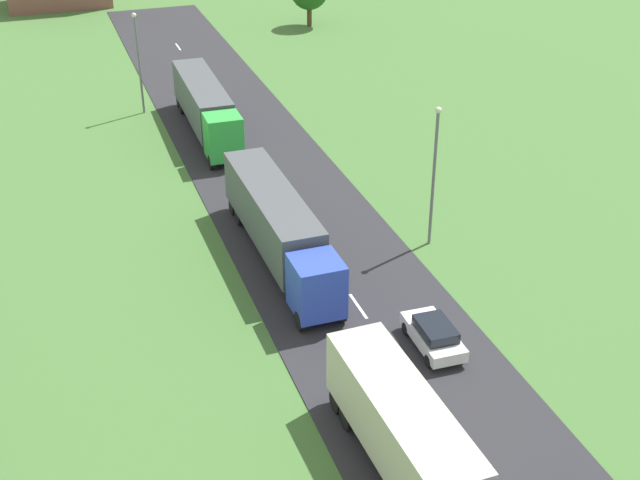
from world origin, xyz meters
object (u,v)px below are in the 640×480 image
object	(u,v)px
truck_second	(278,225)
lamppost_third	(138,58)
truck_lead	(418,452)
truck_third	(206,106)
car_third	(434,335)
lamppost_second	(434,170)

from	to	relation	value
truck_second	lamppost_third	size ratio (longest dim) A/B	1.84
truck_lead	truck_second	bearing A→B (deg)	89.46
truck_lead	truck_third	xyz separation A→B (m)	(0.46, 38.68, 0.07)
car_third	truck_third	bearing A→B (deg)	97.95
truck_third	lamppost_third	xyz separation A→B (m)	(-3.87, 6.02, 2.29)
truck_second	truck_lead	bearing A→B (deg)	-90.54
car_third	lamppost_second	xyz separation A→B (m)	(4.31, 9.47, 3.87)
truck_lead	lamppost_third	world-z (taller)	lamppost_third
truck_second	truck_third	distance (m)	19.90
truck_lead	truck_third	world-z (taller)	truck_third
car_third	lamppost_third	bearing A→B (deg)	102.55
truck_lead	car_third	bearing A→B (deg)	60.25
truck_lead	lamppost_second	bearing A→B (deg)	63.00
lamppost_second	lamppost_third	xyz separation A→B (m)	(-12.43, 27.00, -0.20)
car_third	lamppost_third	xyz separation A→B (m)	(-8.12, 36.47, 3.67)
lamppost_second	truck_third	bearing A→B (deg)	112.21
car_third	lamppost_third	distance (m)	37.54
truck_lead	truck_third	size ratio (longest dim) A/B	0.90
truck_lead	lamppost_third	xyz separation A→B (m)	(-3.41, 44.70, 2.36)
truck_lead	truck_second	xyz separation A→B (m)	(0.18, 18.78, 0.09)
truck_second	car_third	xyz separation A→B (m)	(4.53, -10.54, -1.40)
truck_second	lamppost_second	xyz separation A→B (m)	(8.84, -1.08, 2.47)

